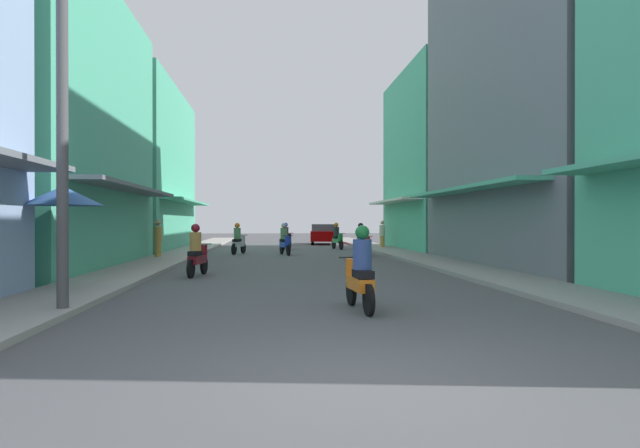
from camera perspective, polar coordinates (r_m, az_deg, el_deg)
name	(u,v)px	position (r m, az deg, el deg)	size (l,w,h in m)	color
ground_plane	(294,258)	(24.68, -2.74, -3.55)	(101.48, 101.48, 0.00)	#4C4C4F
sidewalk_left	(171,257)	(25.05, -15.25, -3.37)	(1.98, 54.13, 0.12)	#9E9991
sidewalk_right	(412,256)	(25.48, 9.55, -3.30)	(1.98, 54.13, 0.12)	gray
building_left_mid	(28,128)	(21.68, -28.15, 8.79)	(7.05, 11.53, 9.75)	#4CB28C
building_left_far	(127,170)	(34.01, -19.44, 5.37)	(7.05, 12.98, 9.37)	#4CB28C
building_right_mid	(555,70)	(22.62, 23.29, 14.52)	(7.05, 12.27, 14.46)	slate
building_right_far	(452,162)	(32.67, 13.60, 6.32)	(7.05, 10.02, 10.19)	#4CB28C
motorbike_maroon	(197,253)	(16.83, -12.66, -2.95)	(0.60, 1.79, 1.58)	black
motorbike_orange	(360,273)	(10.15, 4.17, -5.07)	(0.55, 1.81, 1.58)	black
motorbike_black	(286,238)	(31.90, -3.52, -1.42)	(0.74, 1.75, 1.58)	black
motorbike_silver	(239,240)	(27.75, -8.49, -1.68)	(0.74, 1.74, 1.58)	black
motorbike_green	(337,237)	(32.20, 1.81, -1.40)	(0.65, 1.78, 1.58)	black
motorbike_red	(362,241)	(26.08, 4.42, -1.80)	(0.70, 1.76, 1.58)	black
motorbike_blue	(285,241)	(26.92, -3.69, -1.73)	(0.66, 1.78, 1.58)	black
parked_car	(323,234)	(39.39, 0.31, -1.04)	(2.09, 4.23, 1.45)	#8C0000
pedestrian_crossing	(382,235)	(32.98, 6.51, -1.12)	(0.34, 0.34, 1.69)	#BF8C3F
pedestrian_midway	(158,237)	(24.88, -16.54, -1.28)	(0.44, 0.44, 1.74)	#BF8C3F
vendor_umbrella	(63,196)	(14.05, -25.21, 2.66)	(1.80, 1.80, 2.47)	#99999E
utility_pole	(62,107)	(10.84, -25.27, 10.96)	(0.20, 1.20, 7.17)	#4C4C4F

